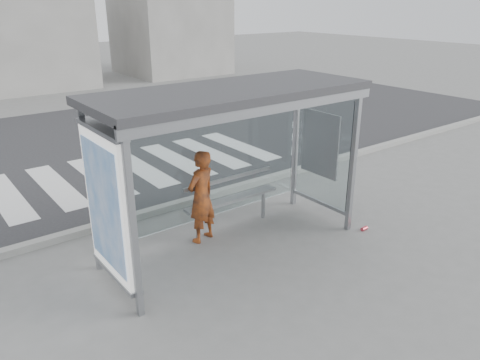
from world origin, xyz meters
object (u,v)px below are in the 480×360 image
Objects in this scene: bus_shelter at (210,133)px; person at (201,197)px; bench at (232,199)px; soda_can at (364,229)px.

bus_shelter is 2.69× the size of person.
person is 0.70m from bench.
bus_shelter is 1.70m from bench.
soda_can is (2.46, -1.44, -0.75)m from person.
bench is at bearing 34.11° from bus_shelter.
bench is 14.29× the size of soda_can.
person reaches higher than bench.
bus_shelter is 2.32× the size of bench.
bus_shelter is at bearing -145.89° from bench.
bench is (0.66, 0.06, -0.23)m from person.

